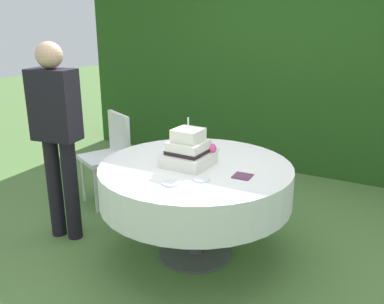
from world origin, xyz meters
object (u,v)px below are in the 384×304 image
object	(u,v)px
cake_table	(196,182)
serving_plate_left	(213,149)
standing_person	(57,130)
garden_chair	(111,150)
serving_plate_near	(201,179)
wedding_cake	(189,151)
serving_plate_far	(171,183)
napkin_stack	(242,176)

from	to	relation	value
cake_table	serving_plate_left	size ratio (longest dim) A/B	12.22
cake_table	standing_person	bearing A→B (deg)	-165.71
garden_chair	serving_plate_left	bearing A→B (deg)	-4.04
cake_table	standing_person	size ratio (longest dim) A/B	0.89
cake_table	serving_plate_near	xyz separation A→B (m)	(0.17, -0.24, 0.14)
wedding_cake	serving_plate_left	bearing A→B (deg)	91.24
serving_plate_far	garden_chair	distance (m)	1.52
wedding_cake	serving_plate_far	world-z (taller)	wedding_cake
serving_plate_left	standing_person	world-z (taller)	standing_person
napkin_stack	wedding_cake	bearing A→B (deg)	175.97
wedding_cake	serving_plate_near	bearing A→B (deg)	-45.15
wedding_cake	standing_person	world-z (taller)	standing_person
cake_table	napkin_stack	distance (m)	0.42
wedding_cake	serving_plate_near	size ratio (longest dim) A/B	3.19
serving_plate_near	serving_plate_far	distance (m)	0.21
wedding_cake	napkin_stack	xyz separation A→B (m)	(0.43, -0.03, -0.10)
serving_plate_left	garden_chair	distance (m)	1.16
wedding_cake	napkin_stack	bearing A→B (deg)	-4.03
cake_table	standing_person	distance (m)	1.17
wedding_cake	standing_person	bearing A→B (deg)	-166.58
cake_table	garden_chair	size ratio (longest dim) A/B	1.60
garden_chair	napkin_stack	bearing A→B (deg)	-18.44
serving_plate_near	napkin_stack	bearing A→B (deg)	40.67
cake_table	serving_plate_far	distance (m)	0.43
serving_plate_left	cake_table	bearing A→B (deg)	-82.44
serving_plate_near	serving_plate_left	distance (m)	0.67
cake_table	serving_plate_near	bearing A→B (deg)	-54.70
napkin_stack	standing_person	distance (m)	1.51
serving_plate_near	serving_plate_left	world-z (taller)	same
serving_plate_left	garden_chair	bearing A→B (deg)	175.96
serving_plate_left	garden_chair	xyz separation A→B (m)	(-1.14, 0.08, -0.20)
wedding_cake	garden_chair	distance (m)	1.29
wedding_cake	serving_plate_left	xyz separation A→B (m)	(-0.01, 0.42, -0.10)
serving_plate_left	standing_person	size ratio (longest dim) A/B	0.07
serving_plate_near	cake_table	bearing A→B (deg)	125.30
serving_plate_near	serving_plate_far	bearing A→B (deg)	-131.99
garden_chair	standing_person	world-z (taller)	standing_person
standing_person	garden_chair	bearing A→B (deg)	98.12
serving_plate_near	garden_chair	distance (m)	1.56
napkin_stack	standing_person	size ratio (longest dim) A/B	0.08
serving_plate_far	garden_chair	world-z (taller)	garden_chair
garden_chair	wedding_cake	bearing A→B (deg)	-23.39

